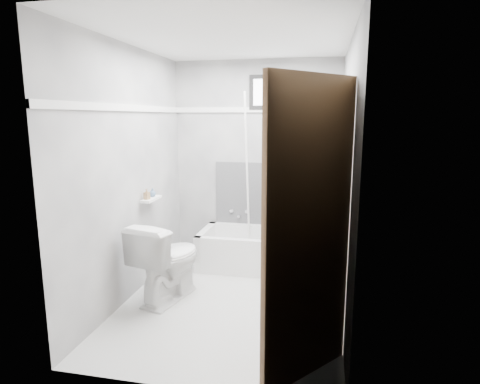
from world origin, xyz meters
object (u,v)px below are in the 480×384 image
(soap_bottle_a, at_px, (147,194))
(toilet, at_px, (168,260))
(bathtub, at_px, (264,250))
(door, at_px, (352,252))
(soap_bottle_b, at_px, (152,192))
(office_chair, at_px, (302,215))

(soap_bottle_a, bearing_deg, toilet, -41.23)
(soap_bottle_a, bearing_deg, bathtub, 32.77)
(toilet, xyz_separation_m, door, (1.60, -1.22, 0.62))
(bathtub, height_order, toilet, toilet)
(door, relative_size, soap_bottle_b, 22.42)
(office_chair, distance_m, door, 2.32)
(office_chair, relative_size, toilet, 1.34)
(toilet, distance_m, soap_bottle_b, 0.78)
(bathtub, height_order, soap_bottle_a, soap_bottle_a)
(office_chair, bearing_deg, bathtub, -170.87)
(door, bearing_deg, bathtub, 110.16)
(office_chair, xyz_separation_m, toilet, (-1.21, -1.04, -0.26))
(toilet, relative_size, door, 0.39)
(toilet, bearing_deg, door, 157.04)
(soap_bottle_a, bearing_deg, door, -37.94)
(door, bearing_deg, toilet, 142.76)
(bathtub, xyz_separation_m, door, (0.81, -2.21, 0.79))
(bathtub, relative_size, soap_bottle_a, 13.14)
(bathtub, relative_size, door, 0.75)
(bathtub, xyz_separation_m, toilet, (-0.79, -0.99, 0.17))
(toilet, distance_m, door, 2.10)
(bathtub, bearing_deg, office_chair, 6.35)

